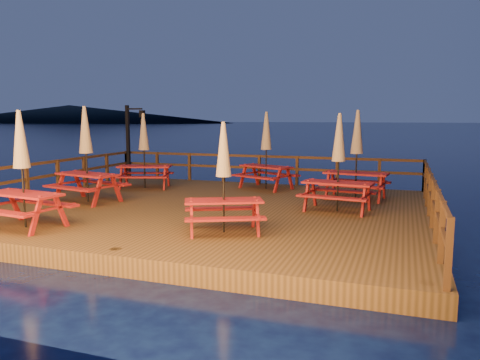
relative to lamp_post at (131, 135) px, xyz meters
The scene contains 13 objects.
ground 7.39m from the lamp_post, 40.16° to the right, with size 500.00×500.00×0.00m, color black.
deck 7.33m from the lamp_post, 40.16° to the right, with size 12.00×10.00×0.40m, color #412E15.
deck_piles 7.48m from the lamp_post, 40.16° to the right, with size 11.44×9.44×1.40m.
railing 6.15m from the lamp_post, 27.22° to the right, with size 11.80×9.75×1.10m.
lamp_post is the anchor object (origin of this frame).
headland_left 241.46m from the lamp_post, 129.82° to the left, with size 180.00×84.00×9.00m, color black.
picnic_table_0 5.35m from the lamp_post, 71.82° to the right, with size 2.29×2.02×2.84m.
picnic_table_1 8.65m from the lamp_post, 73.92° to the right, with size 2.06×1.77×2.68m.
picnic_table_2 2.79m from the lamp_post, 48.55° to the right, with size 2.24×2.03×2.66m.
picnic_table_3 9.78m from the lamp_post, 24.14° to the right, with size 2.01×1.73×2.63m.
picnic_table_4 6.05m from the lamp_post, ahead, with size 2.35×2.17×2.71m.
picnic_table_5 10.00m from the lamp_post, 46.40° to the right, with size 2.13×1.99×2.42m.
picnic_table_6 9.39m from the lamp_post, 11.54° to the right, with size 2.09×1.79×2.74m.
Camera 1 is at (5.17, -12.06, 2.93)m, focal length 35.00 mm.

